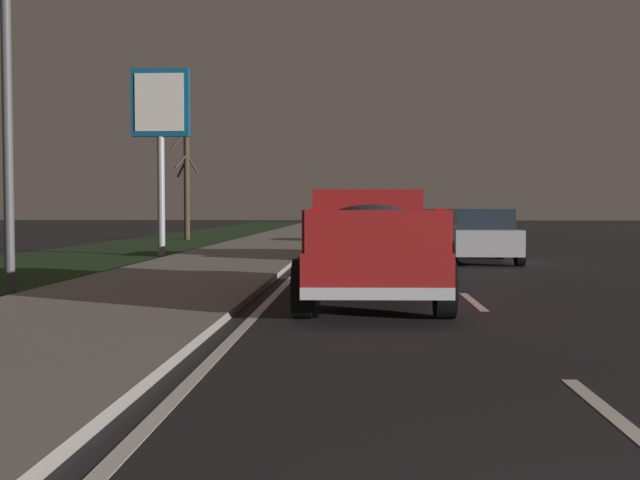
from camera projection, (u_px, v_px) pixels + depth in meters
The scene contains 10 objects.
ground at pixel (408, 249), 28.98m from camera, with size 144.00×144.00×0.00m, color black.
sidewalk_shoulder at pixel (261, 247), 29.27m from camera, with size 108.00×4.00×0.12m, color gray.
grass_verge at pixel (134, 248), 29.53m from camera, with size 108.00×6.00×0.01m, color #1E3819.
lane_markings at pixel (343, 246), 30.74m from camera, with size 108.00×3.54×0.01m.
pickup_truck at pixel (368, 243), 12.44m from camera, with size 5.48×2.40×1.87m.
sedan_white at pixel (371, 235), 22.24m from camera, with size 4.43×2.07×1.54m.
sedan_red at pixel (446, 227), 32.00m from camera, with size 4.42×2.06×1.54m.
sedan_silver at pixel (478, 235), 21.73m from camera, with size 4.40×2.03×1.54m.
gas_price_sign at pixel (160, 117), 24.56m from camera, with size 0.27×1.90×6.10m.
bare_tree_far at pixel (186, 182), 37.51m from camera, with size 1.24×1.31×5.48m.
Camera 1 is at (-2.07, 1.90, 1.55)m, focal length 42.32 mm.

